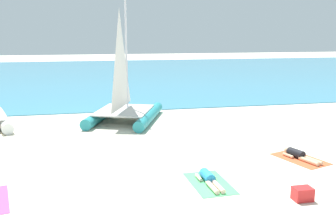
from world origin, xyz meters
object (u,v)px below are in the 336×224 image
object	(u,v)px
sailboat_teal	(124,103)
cooler_box	(303,194)
towel_center_right	(300,159)
sunbather_center_left	(209,178)
towel_center_left	(210,183)
sunbather_center_right	(299,155)

from	to	relation	value
sailboat_teal	cooler_box	bearing A→B (deg)	-48.82
towel_center_right	sunbather_center_left	bearing A→B (deg)	-160.49
towel_center_right	cooler_box	bearing A→B (deg)	-120.22
sunbather_center_left	cooler_box	bearing A→B (deg)	-41.31
towel_center_left	cooler_box	size ratio (longest dim) A/B	3.80
sunbather_center_right	cooler_box	world-z (taller)	cooler_box
sunbather_center_right	cooler_box	bearing A→B (deg)	-136.80
towel_center_left	sunbather_center_right	xyz separation A→B (m)	(3.80, 1.48, 0.13)
towel_center_left	towel_center_right	size ratio (longest dim) A/B	1.00
sailboat_teal	sunbather_center_right	bearing A→B (deg)	-31.27
towel_center_left	cooler_box	distance (m)	2.61
sailboat_teal	cooler_box	world-z (taller)	sailboat_teal
towel_center_left	towel_center_right	bearing A→B (deg)	20.41
sunbather_center_right	sailboat_teal	bearing A→B (deg)	110.63
sailboat_teal	towel_center_right	size ratio (longest dim) A/B	3.24
sailboat_teal	towel_center_right	world-z (taller)	sailboat_teal
sailboat_teal	towel_center_right	xyz separation A→B (m)	(5.53, -7.11, -0.91)
cooler_box	sunbather_center_right	bearing A→B (deg)	60.58
sunbather_center_left	towel_center_right	world-z (taller)	sunbather_center_left
sunbather_center_left	sunbather_center_right	size ratio (longest dim) A/B	1.02
towel_center_left	sunbather_center_left	xyz separation A→B (m)	(-0.00, 0.07, 0.13)
sailboat_teal	towel_center_right	distance (m)	9.05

